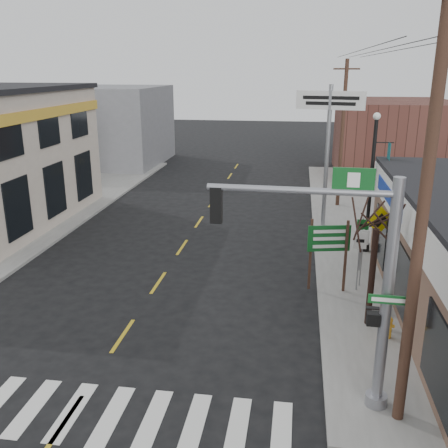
# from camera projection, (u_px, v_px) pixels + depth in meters

# --- Properties ---
(ground) EXTENTS (140.00, 140.00, 0.00)m
(ground) POSITION_uv_depth(u_px,v_px,m) (64.00, 423.00, 11.55)
(ground) COLOR black
(ground) RESTS_ON ground
(sidewalk_right) EXTENTS (6.00, 38.00, 0.13)m
(sidewalk_right) POSITION_uv_depth(u_px,v_px,m) (381.00, 249.00, 22.52)
(sidewalk_right) COLOR slate
(sidewalk_right) RESTS_ON ground
(sidewalk_left) EXTENTS (6.00, 38.00, 0.13)m
(sidewalk_left) POSITION_uv_depth(u_px,v_px,m) (12.00, 230.00, 25.07)
(sidewalk_left) COLOR slate
(sidewalk_left) RESTS_ON ground
(center_line) EXTENTS (0.12, 56.00, 0.01)m
(center_line) POSITION_uv_depth(u_px,v_px,m) (158.00, 283.00, 19.10)
(center_line) COLOR gold
(center_line) RESTS_ON ground
(crosswalk) EXTENTS (11.00, 2.20, 0.01)m
(crosswalk) POSITION_uv_depth(u_px,v_px,m) (72.00, 412.00, 11.93)
(crosswalk) COLOR silver
(crosswalk) RESTS_ON ground
(bldg_distant_right) EXTENTS (8.00, 10.00, 5.60)m
(bldg_distant_right) POSITION_uv_depth(u_px,v_px,m) (392.00, 139.00, 37.32)
(bldg_distant_right) COLOR #552F27
(bldg_distant_right) RESTS_ON ground
(bldg_distant_left) EXTENTS (9.00, 10.00, 6.40)m
(bldg_distant_left) POSITION_uv_depth(u_px,v_px,m) (108.00, 125.00, 42.35)
(bldg_distant_left) COLOR slate
(bldg_distant_left) RESTS_ON ground
(traffic_signal_pole) EXTENTS (4.53, 0.37, 5.73)m
(traffic_signal_pole) POSITION_uv_depth(u_px,v_px,m) (358.00, 271.00, 11.06)
(traffic_signal_pole) COLOR gray
(traffic_signal_pole) RESTS_ON sidewalk_right
(guide_sign) EXTENTS (1.52, 0.13, 2.67)m
(guide_sign) POSITION_uv_depth(u_px,v_px,m) (329.00, 245.00, 17.65)
(guide_sign) COLOR #442B1F
(guide_sign) RESTS_ON sidewalk_right
(fire_hydrant) EXTENTS (0.22, 0.22, 0.69)m
(fire_hydrant) POSITION_uv_depth(u_px,v_px,m) (389.00, 326.00, 14.86)
(fire_hydrant) COLOR gold
(fire_hydrant) RESTS_ON sidewalk_right
(ped_crossing_sign) EXTENTS (1.12, 0.08, 2.87)m
(ped_crossing_sign) POSITION_uv_depth(u_px,v_px,m) (379.00, 229.00, 18.66)
(ped_crossing_sign) COLOR gray
(ped_crossing_sign) RESTS_ON sidewalk_right
(lamp_post) EXTENTS (0.78, 0.61, 6.00)m
(lamp_post) POSITION_uv_depth(u_px,v_px,m) (373.00, 173.00, 21.04)
(lamp_post) COLOR black
(lamp_post) RESTS_ON sidewalk_right
(dance_center_sign) EXTENTS (3.29, 0.21, 7.00)m
(dance_center_sign) POSITION_uv_depth(u_px,v_px,m) (329.00, 122.00, 24.15)
(dance_center_sign) COLOR gray
(dance_center_sign) RESTS_ON sidewalk_right
(bare_tree) EXTENTS (2.35, 2.35, 4.71)m
(bare_tree) POSITION_uv_depth(u_px,v_px,m) (378.00, 211.00, 14.71)
(bare_tree) COLOR black
(bare_tree) RESTS_ON sidewalk_right
(shrub_front) EXTENTS (1.25, 1.25, 0.94)m
(shrub_front) POSITION_uv_depth(u_px,v_px,m) (431.00, 331.00, 14.43)
(shrub_front) COLOR black
(shrub_front) RESTS_ON sidewalk_right
(shrub_back) EXTENTS (1.11, 1.11, 0.83)m
(shrub_back) POSITION_uv_depth(u_px,v_px,m) (413.00, 278.00, 18.20)
(shrub_back) COLOR black
(shrub_back) RESTS_ON sidewalk_right
(utility_pole_near) EXTENTS (1.67, 0.25, 9.62)m
(utility_pole_near) POSITION_uv_depth(u_px,v_px,m) (423.00, 213.00, 10.09)
(utility_pole_near) COLOR #47381F
(utility_pole_near) RESTS_ON sidewalk_right
(utility_pole_far) EXTENTS (1.43, 0.21, 8.23)m
(utility_pole_far) POSITION_uv_depth(u_px,v_px,m) (342.00, 133.00, 28.22)
(utility_pole_far) COLOR #493822
(utility_pole_far) RESTS_ON sidewalk_right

